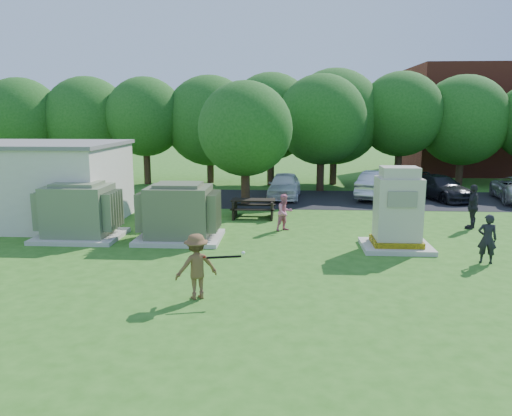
# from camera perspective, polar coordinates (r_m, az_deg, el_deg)

# --- Properties ---
(ground) EXTENTS (120.00, 120.00, 0.00)m
(ground) POSITION_cam_1_polar(r_m,az_deg,el_deg) (13.67, -1.07, -8.51)
(ground) COLOR #2D6619
(ground) RESTS_ON ground
(brick_building) EXTENTS (15.00, 8.00, 8.00)m
(brick_building) POSITION_cam_1_polar(r_m,az_deg,el_deg) (43.31, 27.00, 8.95)
(brick_building) COLOR maroon
(brick_building) RESTS_ON ground
(parking_strip) EXTENTS (20.00, 6.00, 0.01)m
(parking_strip) POSITION_cam_1_polar(r_m,az_deg,el_deg) (27.39, 16.08, 0.88)
(parking_strip) COLOR #232326
(parking_strip) RESTS_ON ground
(transformer_left) EXTENTS (3.00, 2.40, 2.07)m
(transformer_left) POSITION_cam_1_polar(r_m,az_deg,el_deg) (19.27, -19.57, -0.46)
(transformer_left) COLOR beige
(transformer_left) RESTS_ON ground
(transformer_right) EXTENTS (3.00, 2.40, 2.07)m
(transformer_right) POSITION_cam_1_polar(r_m,az_deg,el_deg) (18.14, -8.76, -0.62)
(transformer_right) COLOR beige
(transformer_right) RESTS_ON ground
(generator_cabinet) EXTENTS (2.29, 1.87, 2.79)m
(generator_cabinet) POSITION_cam_1_polar(r_m,az_deg,el_deg) (17.34, 15.87, -0.60)
(generator_cabinet) COLOR beige
(generator_cabinet) RESTS_ON ground
(picnic_table) EXTENTS (1.91, 1.43, 0.82)m
(picnic_table) POSITION_cam_1_polar(r_m,az_deg,el_deg) (21.85, -0.30, 0.22)
(picnic_table) COLOR black
(picnic_table) RESTS_ON ground
(batter) EXTENTS (1.22, 1.02, 1.64)m
(batter) POSITION_cam_1_polar(r_m,az_deg,el_deg) (12.41, -6.82, -6.64)
(batter) COLOR brown
(batter) RESTS_ON ground
(person_by_generator) EXTENTS (0.62, 0.48, 1.53)m
(person_by_generator) POSITION_cam_1_polar(r_m,az_deg,el_deg) (16.73, 24.92, -3.21)
(person_by_generator) COLOR black
(person_by_generator) RESTS_ON ground
(person_at_picnic) EXTENTS (0.89, 0.85, 1.44)m
(person_at_picnic) POSITION_cam_1_polar(r_m,az_deg,el_deg) (19.41, 3.30, -0.51)
(person_at_picnic) COLOR pink
(person_at_picnic) RESTS_ON ground
(person_walking_right) EXTENTS (0.95, 1.10, 1.77)m
(person_walking_right) POSITION_cam_1_polar(r_m,az_deg,el_deg) (21.48, 23.54, 0.14)
(person_walking_right) COLOR #242328
(person_walking_right) RESTS_ON ground
(car_white) EXTENTS (1.90, 4.13, 1.37)m
(car_white) POSITION_cam_1_polar(r_m,az_deg,el_deg) (26.94, 3.26, 2.59)
(car_white) COLOR white
(car_white) RESTS_ON ground
(car_silver_a) EXTENTS (3.29, 4.80, 1.50)m
(car_silver_a) POSITION_cam_1_polar(r_m,az_deg,el_deg) (27.56, 14.03, 2.61)
(car_silver_a) COLOR #B5B5BA
(car_silver_a) RESTS_ON ground
(car_dark) EXTENTS (3.25, 4.70, 1.26)m
(car_dark) POSITION_cam_1_polar(r_m,az_deg,el_deg) (28.26, 20.26, 2.21)
(car_dark) COLOR black
(car_dark) RESTS_ON ground
(batting_equipment) EXTENTS (1.18, 0.32, 0.15)m
(batting_equipment) POSITION_cam_1_polar(r_m,az_deg,el_deg) (12.23, -3.86, -5.53)
(batting_equipment) COLOR black
(batting_equipment) RESTS_ON ground
(tree_row) EXTENTS (41.30, 13.30, 7.30)m
(tree_row) POSITION_cam_1_polar(r_m,az_deg,el_deg) (31.37, 4.95, 10.08)
(tree_row) COLOR #47301E
(tree_row) RESTS_ON ground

